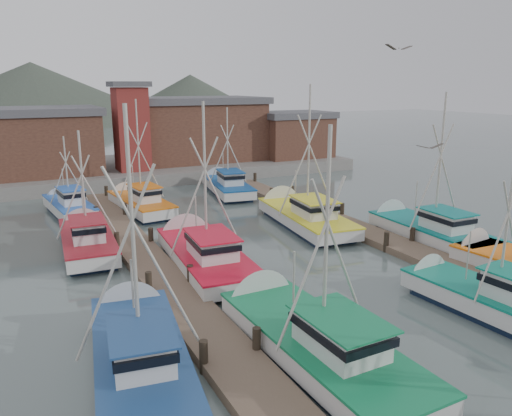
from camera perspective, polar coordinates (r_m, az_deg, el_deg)
name	(u,v)px	position (r m, az deg, el deg)	size (l,w,h in m)	color
ground	(357,305)	(23.02, 11.42, -10.76)	(260.00, 260.00, 0.00)	#4C5B5A
dock_left	(177,296)	(23.19, -9.05, -9.89)	(2.30, 46.00, 1.50)	brown
dock_right	(411,251)	(30.13, 17.25, -4.67)	(2.30, 46.00, 1.50)	brown
quay	(144,168)	(55.59, -12.71, 4.43)	(44.00, 16.00, 1.20)	gray
shed_left	(31,141)	(51.56, -24.36, 7.00)	(12.72, 8.48, 6.20)	brown
shed_center	(195,128)	(56.82, -7.00, 9.03)	(14.84, 9.54, 6.90)	brown
shed_right	(293,134)	(58.92, 4.27, 8.44)	(8.48, 6.36, 5.20)	brown
lookout_tower	(131,126)	(50.67, -14.08, 9.10)	(3.60, 3.60, 8.50)	maroon
distant_hills	(4,123)	(139.17, -26.85, 8.62)	(175.00, 140.00, 42.00)	#475144
boat_4	(309,338)	(18.56, 6.13, -14.58)	(3.81, 10.20, 9.26)	#0F1C34
boat_5	(483,298)	(23.68, 24.51, -9.29)	(3.25, 8.62, 8.01)	#0F1C34
boat_6	(138,349)	(18.22, -13.29, -15.46)	(4.14, 9.62, 9.80)	#0F1C34
boat_8	(203,253)	(27.03, -6.12, -5.19)	(3.93, 10.27, 9.65)	#0F1C34
boat_9	(302,215)	(34.65, 5.27, -0.84)	(4.40, 10.66, 10.50)	#0F1C34
boat_10	(87,239)	(31.01, -18.79, -3.35)	(3.31, 8.99, 7.80)	#0F1C34
boat_11	(425,229)	(32.97, 18.78, -2.32)	(4.02, 9.44, 9.93)	#0F1C34
boat_12	(139,202)	(39.30, -13.28, 0.62)	(3.64, 8.84, 9.18)	#0F1C34
boat_13	(226,185)	(44.79, -3.44, 2.59)	(4.14, 9.38, 8.36)	#0F1C34
boat_14	(68,206)	(39.77, -20.70, 0.22)	(3.19, 7.93, 6.46)	#0F1C34
gull_near	(399,48)	(20.88, 16.02, 17.17)	(1.54, 0.66, 0.24)	slate
gull_far	(430,147)	(22.63, 19.28, 6.60)	(1.55, 0.63, 0.24)	slate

